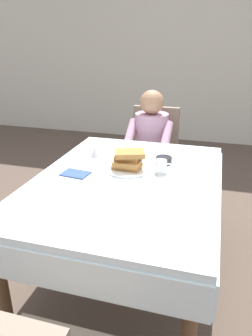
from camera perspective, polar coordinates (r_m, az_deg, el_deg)
name	(u,v)px	position (r m, az deg, el deg)	size (l,w,h in m)	color
ground_plane	(127,274)	(2.35, 0.11, -18.54)	(14.00, 14.00, 0.00)	brown
back_wall	(190,33)	(5.13, 11.45, 22.61)	(12.00, 0.16, 3.20)	beige
dining_table_main	(127,191)	(1.98, 0.12, -4.16)	(1.12, 1.52, 0.74)	silver
chair_diner	(153,150)	(3.10, 4.90, 3.27)	(0.44, 0.45, 0.93)	#7A6B5B
diner_person	(150,141)	(2.91, 4.38, 4.90)	(0.40, 0.43, 1.12)	#B2849E
plate_breakfast	(127,169)	(2.06, 0.25, -0.19)	(0.28, 0.28, 0.02)	white
breakfast_stack	(128,160)	(2.03, 0.38, 1.53)	(0.22, 0.19, 0.11)	#A36B33
cup_coffee	(161,167)	(2.01, 6.31, 0.25)	(0.11, 0.08, 0.08)	white
bowl_butter	(164,160)	(2.18, 6.78, 1.43)	(0.11, 0.11, 0.04)	black
syrup_pitcher	(95,152)	(2.29, -5.54, 2.92)	(0.08, 0.08, 0.07)	silver
fork_left_of_plate	(99,168)	(2.10, -4.91, 0.02)	(0.18, 0.01, 0.01)	silver
knife_right_of_plate	(156,174)	(2.00, 5.34, -1.11)	(0.20, 0.01, 0.01)	silver
spoon_near_edge	(121,189)	(1.80, -0.84, -3.77)	(0.15, 0.01, 0.01)	silver
napkin_folded	(75,174)	(2.02, -9.04, -1.01)	(0.17, 0.12, 0.01)	#334C7F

